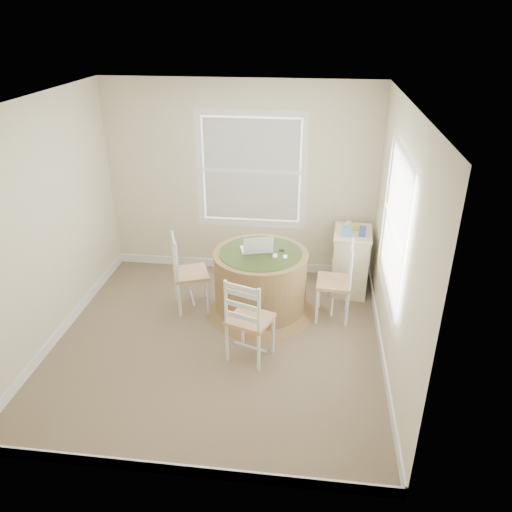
# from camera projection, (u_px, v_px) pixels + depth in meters

# --- Properties ---
(room) EXTENTS (3.64, 3.64, 2.64)m
(room) POSITION_uv_depth(u_px,v_px,m) (232.00, 230.00, 5.13)
(room) COLOR #78644C
(room) RESTS_ON ground
(round_table) EXTENTS (1.29, 1.29, 0.80)m
(round_table) POSITION_uv_depth(u_px,v_px,m) (261.00, 280.00, 5.96)
(round_table) COLOR olive
(round_table) RESTS_ON ground
(chair_left) EXTENTS (0.53, 0.54, 0.95)m
(chair_left) POSITION_uv_depth(u_px,v_px,m) (191.00, 273.00, 6.03)
(chair_left) COLOR white
(chair_left) RESTS_ON ground
(chair_near) EXTENTS (0.53, 0.52, 0.95)m
(chair_near) POSITION_uv_depth(u_px,v_px,m) (250.00, 319.00, 5.14)
(chair_near) COLOR white
(chair_near) RESTS_ON ground
(chair_right) EXTENTS (0.43, 0.44, 0.95)m
(chair_right) POSITION_uv_depth(u_px,v_px,m) (334.00, 282.00, 5.83)
(chair_right) COLOR white
(chair_right) RESTS_ON ground
(laptop) EXTENTS (0.42, 0.40, 0.24)m
(laptop) POSITION_uv_depth(u_px,v_px,m) (257.00, 249.00, 5.82)
(laptop) COLOR white
(laptop) RESTS_ON round_table
(mouse) EXTENTS (0.07, 0.10, 0.03)m
(mouse) POSITION_uv_depth(u_px,v_px,m) (275.00, 256.00, 5.70)
(mouse) COLOR white
(mouse) RESTS_ON round_table
(phone) EXTENTS (0.05, 0.09, 0.02)m
(phone) POSITION_uv_depth(u_px,v_px,m) (285.00, 257.00, 5.69)
(phone) COLOR #B7BABF
(phone) RESTS_ON round_table
(keys) EXTENTS (0.06, 0.05, 0.02)m
(keys) POSITION_uv_depth(u_px,v_px,m) (282.00, 251.00, 5.84)
(keys) COLOR black
(keys) RESTS_ON round_table
(corner_chest) EXTENTS (0.51, 0.65, 0.83)m
(corner_chest) POSITION_uv_depth(u_px,v_px,m) (350.00, 261.00, 6.44)
(corner_chest) COLOR beige
(corner_chest) RESTS_ON ground
(tissue_box) EXTENTS (0.13, 0.13, 0.10)m
(tissue_box) POSITION_uv_depth(u_px,v_px,m) (345.00, 231.00, 6.14)
(tissue_box) COLOR #5693C6
(tissue_box) RESTS_ON corner_chest
(box_yellow) EXTENTS (0.16, 0.11, 0.06)m
(box_yellow) POSITION_uv_depth(u_px,v_px,m) (356.00, 227.00, 6.31)
(box_yellow) COLOR #CACE48
(box_yellow) RESTS_ON corner_chest
(box_blue) EXTENTS (0.08, 0.08, 0.12)m
(box_blue) POSITION_uv_depth(u_px,v_px,m) (363.00, 232.00, 6.10)
(box_blue) COLOR #383EA8
(box_blue) RESTS_ON corner_chest
(cup_cream) EXTENTS (0.07, 0.07, 0.09)m
(cup_cream) POSITION_uv_depth(u_px,v_px,m) (348.00, 224.00, 6.36)
(cup_cream) COLOR beige
(cup_cream) RESTS_ON corner_chest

